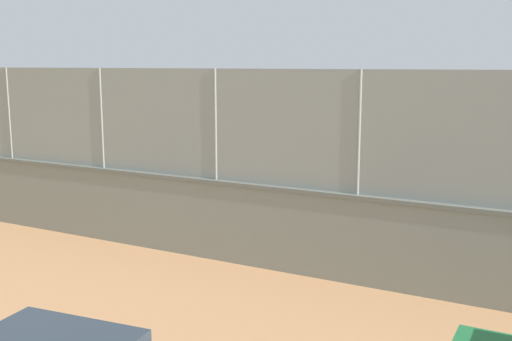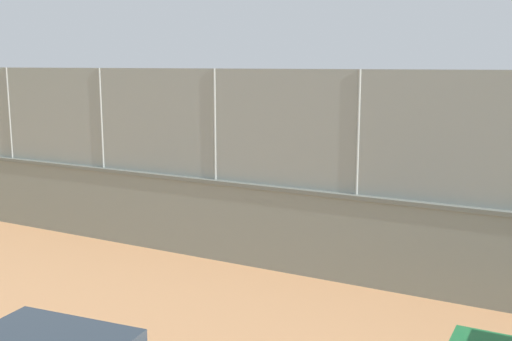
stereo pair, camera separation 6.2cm
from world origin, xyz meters
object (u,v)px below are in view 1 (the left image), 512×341
(sports_ball, at_px, (431,186))
(courtside_bench, at_px, (502,251))
(player_near_wall_returning, at_px, (428,156))
(player_crossing_court, at_px, (170,189))

(sports_ball, bearing_deg, courtside_bench, 112.48)
(player_near_wall_returning, bearing_deg, sports_ball, 109.80)
(sports_ball, bearing_deg, player_crossing_court, 57.10)
(courtside_bench, bearing_deg, player_crossing_court, -0.71)
(sports_ball, relative_size, courtside_bench, 0.08)
(player_crossing_court, distance_m, courtside_bench, 8.19)
(player_near_wall_returning, relative_size, courtside_bench, 0.98)
(sports_ball, bearing_deg, player_near_wall_returning, -70.20)
(player_crossing_court, relative_size, sports_ball, 11.53)
(player_near_wall_returning, xyz_separation_m, player_crossing_court, (4.59, 8.70, -0.05))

